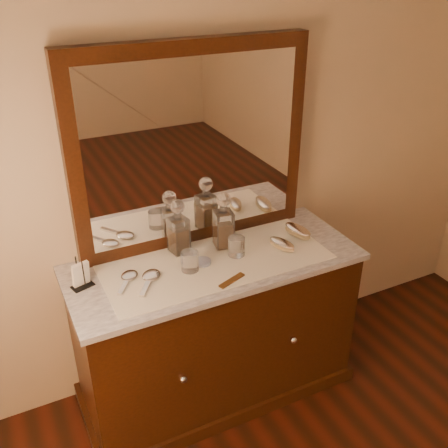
{
  "coord_description": "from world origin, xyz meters",
  "views": [
    {
      "loc": [
        -0.89,
        0.06,
        2.19
      ],
      "look_at": [
        0.0,
        1.85,
        1.1
      ],
      "focal_mm": 40.76,
      "sensor_mm": 36.0,
      "label": 1
    }
  ],
  "objects_px": {
    "pin_dish": "(202,262)",
    "hand_mirror_inner": "(150,277)",
    "decanter_right": "(223,226)",
    "mirror_frame": "(192,148)",
    "dresser_cabinet": "(216,330)",
    "brush_far": "(298,231)",
    "decanter_left": "(179,232)",
    "napkin_rack": "(81,276)",
    "hand_mirror_outer": "(128,277)",
    "comb": "(232,280)",
    "brush_near": "(282,244)"
  },
  "relations": [
    {
      "from": "comb",
      "to": "hand_mirror_outer",
      "type": "relative_size",
      "value": 0.8
    },
    {
      "from": "mirror_frame",
      "to": "hand_mirror_outer",
      "type": "relative_size",
      "value": 6.42
    },
    {
      "from": "pin_dish",
      "to": "decanter_right",
      "type": "relative_size",
      "value": 0.28
    },
    {
      "from": "decanter_left",
      "to": "brush_far",
      "type": "bearing_deg",
      "value": -11.33
    },
    {
      "from": "hand_mirror_inner",
      "to": "dresser_cabinet",
      "type": "bearing_deg",
      "value": 3.22
    },
    {
      "from": "decanter_left",
      "to": "hand_mirror_inner",
      "type": "xyz_separation_m",
      "value": [
        -0.21,
        -0.17,
        -0.1
      ]
    },
    {
      "from": "decanter_left",
      "to": "decanter_right",
      "type": "height_order",
      "value": "decanter_right"
    },
    {
      "from": "decanter_right",
      "to": "mirror_frame",
      "type": "bearing_deg",
      "value": 123.8
    },
    {
      "from": "comb",
      "to": "hand_mirror_inner",
      "type": "relative_size",
      "value": 0.72
    },
    {
      "from": "napkin_rack",
      "to": "decanter_left",
      "type": "distance_m",
      "value": 0.51
    },
    {
      "from": "comb",
      "to": "brush_near",
      "type": "height_order",
      "value": "brush_near"
    },
    {
      "from": "pin_dish",
      "to": "comb",
      "type": "xyz_separation_m",
      "value": [
        0.06,
        -0.2,
        -0.0
      ]
    },
    {
      "from": "napkin_rack",
      "to": "brush_far",
      "type": "bearing_deg",
      "value": -2.09
    },
    {
      "from": "decanter_left",
      "to": "napkin_rack",
      "type": "bearing_deg",
      "value": -170.53
    },
    {
      "from": "decanter_left",
      "to": "brush_far",
      "type": "height_order",
      "value": "decanter_left"
    },
    {
      "from": "hand_mirror_inner",
      "to": "brush_near",
      "type": "bearing_deg",
      "value": -2.6
    },
    {
      "from": "dresser_cabinet",
      "to": "mirror_frame",
      "type": "bearing_deg",
      "value": 90.0
    },
    {
      "from": "mirror_frame",
      "to": "decanter_right",
      "type": "xyz_separation_m",
      "value": [
        0.1,
        -0.14,
        -0.38
      ]
    },
    {
      "from": "pin_dish",
      "to": "hand_mirror_outer",
      "type": "height_order",
      "value": "hand_mirror_outer"
    },
    {
      "from": "dresser_cabinet",
      "to": "decanter_left",
      "type": "bearing_deg",
      "value": 130.03
    },
    {
      "from": "brush_near",
      "to": "hand_mirror_outer",
      "type": "xyz_separation_m",
      "value": [
        -0.78,
        0.08,
        -0.01
      ]
    },
    {
      "from": "mirror_frame",
      "to": "hand_mirror_outer",
      "type": "xyz_separation_m",
      "value": [
        -0.43,
        -0.22,
        -0.49
      ]
    },
    {
      "from": "pin_dish",
      "to": "brush_far",
      "type": "bearing_deg",
      "value": 2.93
    },
    {
      "from": "dresser_cabinet",
      "to": "mirror_frame",
      "type": "relative_size",
      "value": 1.17
    },
    {
      "from": "decanter_right",
      "to": "hand_mirror_inner",
      "type": "xyz_separation_m",
      "value": [
        -0.43,
        -0.12,
        -0.11
      ]
    },
    {
      "from": "mirror_frame",
      "to": "decanter_left",
      "type": "xyz_separation_m",
      "value": [
        -0.13,
        -0.1,
        -0.39
      ]
    },
    {
      "from": "decanter_left",
      "to": "hand_mirror_outer",
      "type": "relative_size",
      "value": 1.53
    },
    {
      "from": "brush_near",
      "to": "napkin_rack",
      "type": "bearing_deg",
      "value": 173.23
    },
    {
      "from": "brush_far",
      "to": "decanter_left",
      "type": "bearing_deg",
      "value": 168.67
    },
    {
      "from": "brush_far",
      "to": "pin_dish",
      "type": "bearing_deg",
      "value": -177.07
    },
    {
      "from": "dresser_cabinet",
      "to": "brush_far",
      "type": "bearing_deg",
      "value": 2.9
    },
    {
      "from": "dresser_cabinet",
      "to": "hand_mirror_inner",
      "type": "bearing_deg",
      "value": -176.78
    },
    {
      "from": "comb",
      "to": "decanter_left",
      "type": "distance_m",
      "value": 0.38
    },
    {
      "from": "pin_dish",
      "to": "hand_mirror_inner",
      "type": "xyz_separation_m",
      "value": [
        -0.27,
        -0.02,
        0.0
      ]
    },
    {
      "from": "brush_far",
      "to": "dresser_cabinet",
      "type": "bearing_deg",
      "value": -177.1
    },
    {
      "from": "pin_dish",
      "to": "hand_mirror_inner",
      "type": "height_order",
      "value": "hand_mirror_inner"
    },
    {
      "from": "napkin_rack",
      "to": "hand_mirror_outer",
      "type": "distance_m",
      "value": 0.21
    },
    {
      "from": "comb",
      "to": "napkin_rack",
      "type": "xyz_separation_m",
      "value": [
        -0.62,
        0.27,
        0.05
      ]
    },
    {
      "from": "decanter_right",
      "to": "brush_near",
      "type": "distance_m",
      "value": 0.31
    },
    {
      "from": "brush_far",
      "to": "hand_mirror_outer",
      "type": "xyz_separation_m",
      "value": [
        -0.92,
        0.0,
        -0.02
      ]
    },
    {
      "from": "dresser_cabinet",
      "to": "decanter_right",
      "type": "distance_m",
      "value": 0.58
    },
    {
      "from": "napkin_rack",
      "to": "comb",
      "type": "bearing_deg",
      "value": -23.27
    },
    {
      "from": "napkin_rack",
      "to": "hand_mirror_outer",
      "type": "relative_size",
      "value": 0.77
    },
    {
      "from": "dresser_cabinet",
      "to": "mirror_frame",
      "type": "distance_m",
      "value": 0.97
    },
    {
      "from": "hand_mirror_outer",
      "to": "hand_mirror_inner",
      "type": "bearing_deg",
      "value": -26.67
    },
    {
      "from": "mirror_frame",
      "to": "pin_dish",
      "type": "height_order",
      "value": "mirror_frame"
    },
    {
      "from": "brush_far",
      "to": "decanter_right",
      "type": "bearing_deg",
      "value": 169.28
    },
    {
      "from": "mirror_frame",
      "to": "napkin_rack",
      "type": "xyz_separation_m",
      "value": [
        -0.63,
        -0.18,
        -0.44
      ]
    },
    {
      "from": "mirror_frame",
      "to": "brush_far",
      "type": "bearing_deg",
      "value": -23.86
    },
    {
      "from": "pin_dish",
      "to": "hand_mirror_outer",
      "type": "distance_m",
      "value": 0.36
    }
  ]
}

